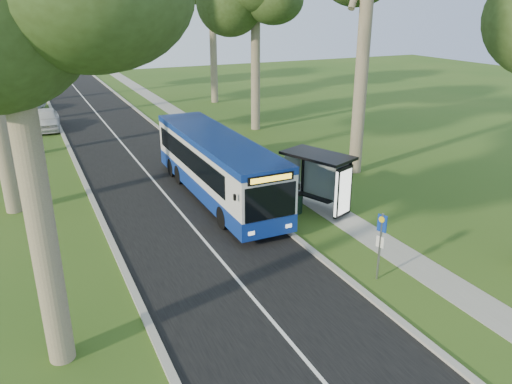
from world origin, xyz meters
TOP-DOWN VIEW (x-y plane):
  - ground at (0.00, 0.00)m, footprint 120.00×120.00m
  - road at (-3.50, 10.00)m, footprint 7.00×100.00m
  - kerb_east at (0.00, 10.00)m, footprint 0.25×100.00m
  - kerb_west at (-7.00, 10.00)m, footprint 0.25×100.00m
  - centre_line at (-3.50, 10.00)m, footprint 0.12×100.00m
  - footpath at (3.00, 10.00)m, footprint 1.50×100.00m
  - bus at (-1.20, 5.59)m, footprint 2.51×11.91m
  - bus_stop_sign at (1.02, -4.32)m, footprint 0.16×0.34m
  - bus_shelter at (2.53, 1.56)m, footprint 2.79×3.63m
  - litter_bin at (1.44, 2.15)m, footprint 0.55×0.55m
  - car_white at (-7.89, 24.76)m, footprint 2.27×4.85m
  - car_silver at (-8.62, 33.04)m, footprint 2.71×4.26m

SIDE VIEW (x-z plane):
  - ground at x=0.00m, z-range 0.00..0.00m
  - road at x=-3.50m, z-range 0.00..0.02m
  - footpath at x=3.00m, z-range 0.00..0.02m
  - centre_line at x=-3.50m, z-range 0.02..0.02m
  - kerb_east at x=0.00m, z-range 0.00..0.12m
  - kerb_west at x=-7.00m, z-range 0.00..0.12m
  - litter_bin at x=1.44m, z-range 0.01..0.97m
  - car_silver at x=-8.62m, z-range 0.00..1.33m
  - car_white at x=-7.89m, z-range 0.00..1.61m
  - bus_stop_sign at x=1.02m, z-range 0.31..2.82m
  - bus at x=-1.20m, z-range 0.06..3.21m
  - bus_shelter at x=2.53m, z-range 0.57..3.34m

